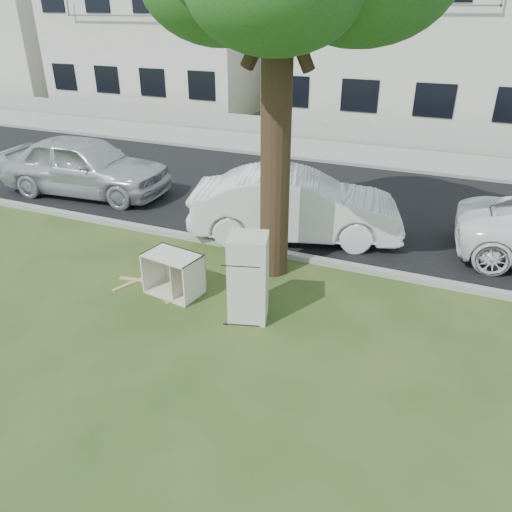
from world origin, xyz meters
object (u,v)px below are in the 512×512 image
at_px(fridge, 248,278).
at_px(cabinet, 174,274).
at_px(car_left, 85,166).
at_px(car_center, 295,205).

relative_size(fridge, cabinet, 1.51).
height_order(cabinet, car_left, car_left).
bearing_deg(cabinet, car_center, 78.35).
xyz_separation_m(cabinet, car_left, (-5.03, 3.73, 0.41)).
distance_m(fridge, car_center, 3.42).
height_order(fridge, car_center, car_center).
height_order(cabinet, car_center, car_center).
height_order(fridge, cabinet, fridge).
distance_m(cabinet, car_center, 3.44).
bearing_deg(fridge, car_center, 79.56).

